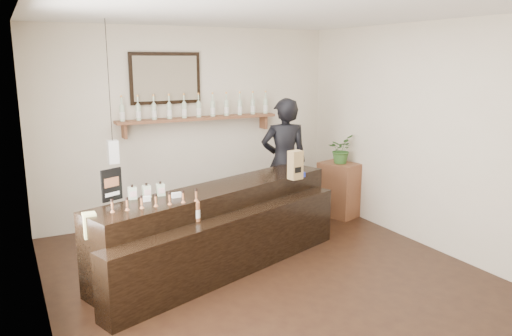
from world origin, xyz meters
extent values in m
plane|color=black|center=(0.00, 0.00, 0.00)|extent=(5.00, 5.00, 0.00)
plane|color=beige|center=(0.00, 2.50, 1.40)|extent=(4.50, 0.00, 4.50)
plane|color=beige|center=(0.00, -2.50, 1.40)|extent=(4.50, 0.00, 4.50)
plane|color=beige|center=(-2.25, 0.00, 1.40)|extent=(0.00, 5.00, 5.00)
plane|color=beige|center=(2.25, 0.00, 1.40)|extent=(0.00, 5.00, 5.00)
plane|color=white|center=(0.00, 0.00, 2.80)|extent=(5.00, 5.00, 0.00)
cube|color=brown|center=(0.10, 2.37, 1.50)|extent=(2.40, 0.25, 0.04)
cube|color=brown|center=(-0.98, 2.40, 1.38)|extent=(0.04, 0.20, 0.20)
cube|color=brown|center=(1.18, 2.40, 1.38)|extent=(0.04, 0.20, 0.20)
cube|color=black|center=(-0.35, 2.47, 2.08)|extent=(1.02, 0.04, 0.72)
cube|color=#4C4131|center=(-0.35, 2.44, 2.08)|extent=(0.92, 0.01, 0.62)
cube|color=white|center=(-1.30, 1.60, 1.25)|extent=(0.12, 0.12, 0.28)
cylinder|color=black|center=(-1.30, 1.60, 2.09)|extent=(0.01, 0.01, 1.41)
cylinder|color=beige|center=(-1.00, 2.37, 1.62)|extent=(0.07, 0.07, 0.20)
cone|color=beige|center=(-1.00, 2.37, 1.75)|extent=(0.07, 0.07, 0.05)
cylinder|color=beige|center=(-1.00, 2.37, 1.81)|extent=(0.02, 0.02, 0.07)
cylinder|color=gold|center=(-1.00, 2.37, 1.86)|extent=(0.03, 0.03, 0.02)
cylinder|color=white|center=(-1.00, 2.37, 1.60)|extent=(0.07, 0.07, 0.09)
cylinder|color=beige|center=(-0.78, 2.37, 1.62)|extent=(0.07, 0.07, 0.20)
cone|color=beige|center=(-0.78, 2.37, 1.75)|extent=(0.07, 0.07, 0.05)
cylinder|color=beige|center=(-0.78, 2.37, 1.81)|extent=(0.02, 0.02, 0.07)
cylinder|color=gold|center=(-0.78, 2.37, 1.86)|extent=(0.03, 0.03, 0.02)
cylinder|color=white|center=(-0.78, 2.37, 1.60)|extent=(0.07, 0.07, 0.09)
cylinder|color=beige|center=(-0.56, 2.37, 1.62)|extent=(0.07, 0.07, 0.20)
cone|color=beige|center=(-0.56, 2.37, 1.75)|extent=(0.07, 0.07, 0.05)
cylinder|color=beige|center=(-0.56, 2.37, 1.81)|extent=(0.02, 0.02, 0.07)
cylinder|color=gold|center=(-0.56, 2.37, 1.86)|extent=(0.03, 0.03, 0.02)
cylinder|color=white|center=(-0.56, 2.37, 1.60)|extent=(0.07, 0.07, 0.09)
cylinder|color=beige|center=(-0.34, 2.37, 1.62)|extent=(0.07, 0.07, 0.20)
cone|color=beige|center=(-0.34, 2.37, 1.75)|extent=(0.07, 0.07, 0.05)
cylinder|color=beige|center=(-0.34, 2.37, 1.81)|extent=(0.02, 0.02, 0.07)
cylinder|color=gold|center=(-0.34, 2.37, 1.86)|extent=(0.03, 0.03, 0.02)
cylinder|color=white|center=(-0.34, 2.37, 1.60)|extent=(0.07, 0.07, 0.09)
cylinder|color=beige|center=(-0.12, 2.37, 1.62)|extent=(0.07, 0.07, 0.20)
cone|color=beige|center=(-0.12, 2.37, 1.75)|extent=(0.07, 0.07, 0.05)
cylinder|color=beige|center=(-0.12, 2.37, 1.81)|extent=(0.02, 0.02, 0.07)
cylinder|color=gold|center=(-0.12, 2.37, 1.86)|extent=(0.03, 0.03, 0.02)
cylinder|color=white|center=(-0.12, 2.37, 1.60)|extent=(0.07, 0.07, 0.09)
cylinder|color=beige|center=(0.10, 2.37, 1.62)|extent=(0.07, 0.07, 0.20)
cone|color=beige|center=(0.10, 2.37, 1.75)|extent=(0.07, 0.07, 0.05)
cylinder|color=beige|center=(0.10, 2.37, 1.81)|extent=(0.02, 0.02, 0.07)
cylinder|color=gold|center=(0.10, 2.37, 1.86)|extent=(0.03, 0.03, 0.02)
cylinder|color=white|center=(0.10, 2.37, 1.60)|extent=(0.07, 0.07, 0.09)
cylinder|color=beige|center=(0.32, 2.37, 1.62)|extent=(0.07, 0.07, 0.20)
cone|color=beige|center=(0.32, 2.37, 1.75)|extent=(0.07, 0.07, 0.05)
cylinder|color=beige|center=(0.32, 2.37, 1.81)|extent=(0.02, 0.02, 0.07)
cylinder|color=gold|center=(0.32, 2.37, 1.86)|extent=(0.03, 0.03, 0.02)
cylinder|color=white|center=(0.32, 2.37, 1.60)|extent=(0.07, 0.07, 0.09)
cylinder|color=beige|center=(0.54, 2.37, 1.62)|extent=(0.07, 0.07, 0.20)
cone|color=beige|center=(0.54, 2.37, 1.75)|extent=(0.07, 0.07, 0.05)
cylinder|color=beige|center=(0.54, 2.37, 1.81)|extent=(0.02, 0.02, 0.07)
cylinder|color=gold|center=(0.54, 2.37, 1.86)|extent=(0.03, 0.03, 0.02)
cylinder|color=white|center=(0.54, 2.37, 1.60)|extent=(0.07, 0.07, 0.09)
cylinder|color=beige|center=(0.76, 2.37, 1.62)|extent=(0.07, 0.07, 0.20)
cone|color=beige|center=(0.76, 2.37, 1.75)|extent=(0.07, 0.07, 0.05)
cylinder|color=beige|center=(0.76, 2.37, 1.81)|extent=(0.02, 0.02, 0.07)
cylinder|color=gold|center=(0.76, 2.37, 1.86)|extent=(0.03, 0.03, 0.02)
cylinder|color=white|center=(0.76, 2.37, 1.60)|extent=(0.07, 0.07, 0.09)
cylinder|color=beige|center=(0.98, 2.37, 1.62)|extent=(0.07, 0.07, 0.20)
cone|color=beige|center=(0.98, 2.37, 1.75)|extent=(0.07, 0.07, 0.05)
cylinder|color=beige|center=(0.98, 2.37, 1.81)|extent=(0.02, 0.02, 0.07)
cylinder|color=gold|center=(0.98, 2.37, 1.86)|extent=(0.03, 0.03, 0.02)
cylinder|color=white|center=(0.98, 2.37, 1.60)|extent=(0.07, 0.07, 0.09)
cylinder|color=beige|center=(1.20, 2.37, 1.62)|extent=(0.07, 0.07, 0.20)
cone|color=beige|center=(1.20, 2.37, 1.75)|extent=(0.07, 0.07, 0.05)
cylinder|color=beige|center=(1.20, 2.37, 1.81)|extent=(0.02, 0.02, 0.07)
cylinder|color=gold|center=(1.20, 2.37, 1.86)|extent=(0.03, 0.03, 0.02)
cylinder|color=white|center=(1.20, 2.37, 1.60)|extent=(0.07, 0.07, 0.09)
cube|color=black|center=(-0.31, 0.70, 0.45)|extent=(3.24, 1.61, 0.90)
cube|color=black|center=(-0.31, 0.27, 0.34)|extent=(3.15, 1.34, 0.68)
cube|color=white|center=(-1.22, 0.49, 0.93)|extent=(0.10, 0.04, 0.05)
cube|color=white|center=(-0.88, 0.49, 0.93)|extent=(0.10, 0.04, 0.05)
cube|color=#D5D985|center=(-1.81, 0.27, 0.74)|extent=(0.12, 0.12, 0.12)
cube|color=#D5D985|center=(-1.81, 0.27, 0.86)|extent=(0.12, 0.12, 0.12)
cube|color=beige|center=(-1.31, 0.65, 0.97)|extent=(0.08, 0.08, 0.13)
cube|color=beige|center=(-1.31, 0.61, 0.97)|extent=(0.07, 0.00, 0.06)
cylinder|color=black|center=(-1.31, 0.65, 1.04)|extent=(0.02, 0.02, 0.03)
cube|color=beige|center=(-1.16, 0.65, 0.97)|extent=(0.08, 0.08, 0.13)
cube|color=beige|center=(-1.16, 0.61, 0.97)|extent=(0.07, 0.00, 0.06)
cylinder|color=black|center=(-1.16, 0.65, 1.04)|extent=(0.02, 0.02, 0.03)
cube|color=beige|center=(-1.01, 0.65, 0.97)|extent=(0.08, 0.08, 0.13)
cube|color=beige|center=(-1.01, 0.61, 0.97)|extent=(0.07, 0.00, 0.06)
cylinder|color=black|center=(-1.01, 0.65, 1.04)|extent=(0.02, 0.02, 0.03)
cylinder|color=#945532|center=(-1.60, 0.27, 0.79)|extent=(0.07, 0.07, 0.20)
cone|color=#945532|center=(-1.60, 0.27, 0.91)|extent=(0.07, 0.07, 0.05)
cylinder|color=#945532|center=(-1.60, 0.27, 0.97)|extent=(0.02, 0.02, 0.07)
cylinder|color=black|center=(-1.60, 0.27, 1.02)|extent=(0.03, 0.03, 0.02)
cylinder|color=white|center=(-1.60, 0.27, 0.77)|extent=(0.07, 0.07, 0.09)
cylinder|color=#945532|center=(-1.45, 0.27, 0.79)|extent=(0.07, 0.07, 0.20)
cone|color=#945532|center=(-1.45, 0.27, 0.91)|extent=(0.07, 0.07, 0.05)
cylinder|color=#945532|center=(-1.45, 0.27, 0.97)|extent=(0.02, 0.02, 0.07)
cylinder|color=black|center=(-1.45, 0.27, 1.02)|extent=(0.03, 0.03, 0.02)
cylinder|color=white|center=(-1.45, 0.27, 0.77)|extent=(0.07, 0.07, 0.09)
cylinder|color=#945532|center=(-1.31, 0.27, 0.79)|extent=(0.07, 0.07, 0.20)
cone|color=#945532|center=(-1.31, 0.27, 0.91)|extent=(0.07, 0.07, 0.05)
cylinder|color=#945532|center=(-1.31, 0.27, 0.97)|extent=(0.02, 0.02, 0.07)
cylinder|color=black|center=(-1.31, 0.27, 1.02)|extent=(0.03, 0.03, 0.02)
cylinder|color=white|center=(-1.31, 0.27, 0.77)|extent=(0.07, 0.07, 0.09)
cylinder|color=#945532|center=(-1.17, 0.27, 0.79)|extent=(0.07, 0.07, 0.20)
cone|color=#945532|center=(-1.17, 0.27, 0.91)|extent=(0.07, 0.07, 0.05)
cylinder|color=#945532|center=(-1.17, 0.27, 0.97)|extent=(0.02, 0.02, 0.07)
cylinder|color=black|center=(-1.17, 0.27, 1.02)|extent=(0.03, 0.03, 0.02)
cylinder|color=white|center=(-1.17, 0.27, 0.77)|extent=(0.07, 0.07, 0.09)
cylinder|color=#945532|center=(-1.03, 0.27, 0.79)|extent=(0.07, 0.07, 0.20)
cone|color=#945532|center=(-1.03, 0.27, 0.91)|extent=(0.07, 0.07, 0.05)
cylinder|color=#945532|center=(-1.03, 0.27, 0.97)|extent=(0.02, 0.02, 0.07)
cylinder|color=black|center=(-1.03, 0.27, 1.02)|extent=(0.03, 0.03, 0.02)
cylinder|color=white|center=(-1.03, 0.27, 0.77)|extent=(0.07, 0.07, 0.09)
cylinder|color=#945532|center=(-0.88, 0.27, 0.79)|extent=(0.07, 0.07, 0.20)
cone|color=#945532|center=(-0.88, 0.27, 0.91)|extent=(0.07, 0.07, 0.05)
cylinder|color=#945532|center=(-0.88, 0.27, 0.97)|extent=(0.02, 0.02, 0.07)
cylinder|color=black|center=(-0.88, 0.27, 1.02)|extent=(0.03, 0.03, 0.02)
cylinder|color=white|center=(-0.88, 0.27, 0.77)|extent=(0.07, 0.07, 0.09)
cylinder|color=#945532|center=(-0.74, 0.27, 0.79)|extent=(0.07, 0.07, 0.20)
cone|color=#945532|center=(-0.74, 0.27, 0.91)|extent=(0.07, 0.07, 0.05)
cylinder|color=#945532|center=(-0.74, 0.27, 0.97)|extent=(0.02, 0.02, 0.07)
cylinder|color=black|center=(-0.74, 0.27, 1.02)|extent=(0.03, 0.03, 0.02)
cylinder|color=white|center=(-0.74, 0.27, 0.77)|extent=(0.07, 0.07, 0.09)
cube|color=black|center=(-1.51, 0.68, 1.07)|extent=(0.23, 0.12, 0.34)
cube|color=#975836|center=(-1.51, 0.67, 1.10)|extent=(0.16, 0.08, 0.10)
cube|color=white|center=(-1.51, 0.67, 0.98)|extent=(0.16, 0.08, 0.04)
cube|color=#A07C4D|center=(0.68, 0.63, 1.08)|extent=(0.18, 0.15, 0.35)
cube|color=black|center=(0.68, 0.57, 1.03)|extent=(0.10, 0.02, 0.07)
cube|color=#1A2AB6|center=(0.78, 0.67, 0.93)|extent=(0.14, 0.08, 0.06)
cylinder|color=#1A2AB6|center=(0.78, 0.67, 0.98)|extent=(0.08, 0.05, 0.07)
cube|color=brown|center=(2.00, 1.49, 0.41)|extent=(0.56, 0.66, 0.82)
imported|color=#325E25|center=(2.00, 1.49, 1.03)|extent=(0.50, 0.50, 0.42)
imported|color=black|center=(1.06, 1.55, 1.03)|extent=(0.86, 0.69, 2.06)
camera|label=1|loc=(-2.46, -4.45, 2.34)|focal=35.00mm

